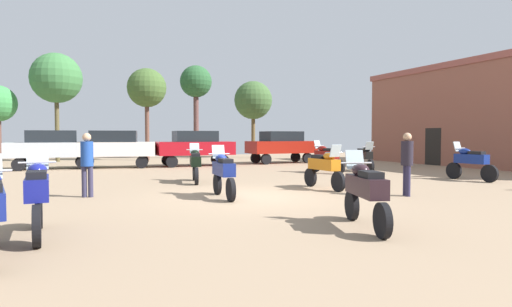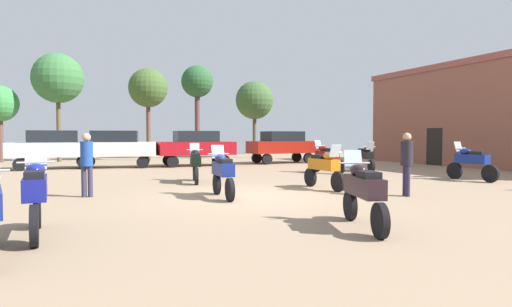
{
  "view_description": "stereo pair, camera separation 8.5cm",
  "coord_description": "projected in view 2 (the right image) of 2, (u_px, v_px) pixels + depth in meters",
  "views": [
    {
      "loc": [
        -4.55,
        -11.37,
        1.76
      ],
      "look_at": [
        1.59,
        3.01,
        1.11
      ],
      "focal_mm": 30.36,
      "sensor_mm": 36.0,
      "label": 1
    },
    {
      "loc": [
        -4.47,
        -11.4,
        1.76
      ],
      "look_at": [
        1.59,
        3.01,
        1.11
      ],
      "focal_mm": 30.36,
      "sensor_mm": 36.0,
      "label": 2
    }
  ],
  "objects": [
    {
      "name": "motorcycle_10",
      "position": [
        327.0,
        157.0,
        20.02
      ],
      "size": [
        0.77,
        2.09,
        1.51
      ],
      "rotation": [
        0.0,
        0.0,
        0.26
      ],
      "color": "black",
      "rests_on": "ground"
    },
    {
      "name": "person_2",
      "position": [
        87.0,
        160.0,
        12.18
      ],
      "size": [
        0.41,
        0.41,
        1.81
      ],
      "rotation": [
        0.0,
        0.0,
        6.04
      ],
      "color": "#2F2D47",
      "rests_on": "ground"
    },
    {
      "name": "tree_7",
      "position": [
        197.0,
        84.0,
        32.82
      ],
      "size": [
        2.41,
        2.41,
        7.05
      ],
      "color": "brown",
      "rests_on": "ground"
    },
    {
      "name": "motorcycle_9",
      "position": [
        365.0,
        157.0,
        20.9
      ],
      "size": [
        0.77,
        2.13,
        1.46
      ],
      "rotation": [
        0.0,
        0.0,
        2.89
      ],
      "color": "black",
      "rests_on": "ground"
    },
    {
      "name": "motorcycle_5",
      "position": [
        195.0,
        163.0,
        16.02
      ],
      "size": [
        0.73,
        2.14,
        1.45
      ],
      "rotation": [
        0.0,
        0.0,
        -0.21
      ],
      "color": "black",
      "rests_on": "ground"
    },
    {
      "name": "tree_5",
      "position": [
        58.0,
        79.0,
        28.62
      ],
      "size": [
        3.29,
        3.29,
        7.18
      ],
      "color": "brown",
      "rests_on": "ground"
    },
    {
      "name": "motorcycle_3",
      "position": [
        471.0,
        162.0,
        16.65
      ],
      "size": [
        0.62,
        2.18,
        1.5
      ],
      "rotation": [
        0.0,
        0.0,
        0.08
      ],
      "color": "black",
      "rests_on": "ground"
    },
    {
      "name": "tree_1",
      "position": [
        148.0,
        89.0,
        30.19
      ],
      "size": [
        2.71,
        2.71,
        6.42
      ],
      "color": "brown",
      "rests_on": "ground"
    },
    {
      "name": "brick_building",
      "position": [
        512.0,
        114.0,
        24.03
      ],
      "size": [
        6.12,
        16.88,
        5.92
      ],
      "color": "#905443",
      "rests_on": "ground"
    },
    {
      "name": "motorcycle_2",
      "position": [
        324.0,
        167.0,
        14.03
      ],
      "size": [
        0.62,
        2.23,
        1.46
      ],
      "rotation": [
        0.0,
        0.0,
        3.18
      ],
      "color": "black",
      "rests_on": "ground"
    },
    {
      "name": "car_3",
      "position": [
        53.0,
        147.0,
        22.4
      ],
      "size": [
        4.35,
        1.91,
        2.0
      ],
      "rotation": [
        0.0,
        0.0,
        1.6
      ],
      "color": "black",
      "rests_on": "ground"
    },
    {
      "name": "motorcycle_7",
      "position": [
        363.0,
        190.0,
        8.09
      ],
      "size": [
        0.86,
        2.17,
        1.45
      ],
      "rotation": [
        0.0,
        0.0,
        -0.3
      ],
      "color": "black",
      "rests_on": "ground"
    },
    {
      "name": "motorcycle_11",
      "position": [
        223.0,
        172.0,
        12.08
      ],
      "size": [
        0.62,
        2.13,
        1.46
      ],
      "rotation": [
        0.0,
        0.0,
        -0.08
      ],
      "color": "black",
      "rests_on": "ground"
    },
    {
      "name": "tree_2",
      "position": [
        255.0,
        101.0,
        34.09
      ],
      "size": [
        3.0,
        3.0,
        6.03
      ],
      "color": "brown",
      "rests_on": "ground"
    },
    {
      "name": "car_2",
      "position": [
        115.0,
        146.0,
        23.33
      ],
      "size": [
        4.55,
        2.54,
        2.0
      ],
      "rotation": [
        0.0,
        0.0,
        1.39
      ],
      "color": "black",
      "rests_on": "ground"
    },
    {
      "name": "motorcycle_6",
      "position": [
        35.0,
        194.0,
        7.42
      ],
      "size": [
        0.62,
        2.22,
        1.51
      ],
      "rotation": [
        0.0,
        0.0,
        0.04
      ],
      "color": "black",
      "rests_on": "ground"
    },
    {
      "name": "car_1",
      "position": [
        196.0,
        146.0,
        24.66
      ],
      "size": [
        4.35,
        1.94,
        2.0
      ],
      "rotation": [
        0.0,
        0.0,
        1.54
      ],
      "color": "black",
      "rests_on": "ground"
    },
    {
      "name": "person_1",
      "position": [
        407.0,
        159.0,
        12.36
      ],
      "size": [
        0.43,
        0.43,
        1.82
      ],
      "rotation": [
        0.0,
        0.0,
        1.24
      ],
      "color": "#272340",
      "rests_on": "ground"
    },
    {
      "name": "car_4",
      "position": [
        283.0,
        145.0,
        27.22
      ],
      "size": [
        4.38,
        2.0,
        2.0
      ],
      "rotation": [
        0.0,
        0.0,
        1.62
      ],
      "color": "black",
      "rests_on": "ground"
    },
    {
      "name": "ground_plane",
      "position": [
        245.0,
        197.0,
        12.31
      ],
      "size": [
        44.0,
        52.0,
        0.02
      ],
      "color": "#987E62"
    }
  ]
}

